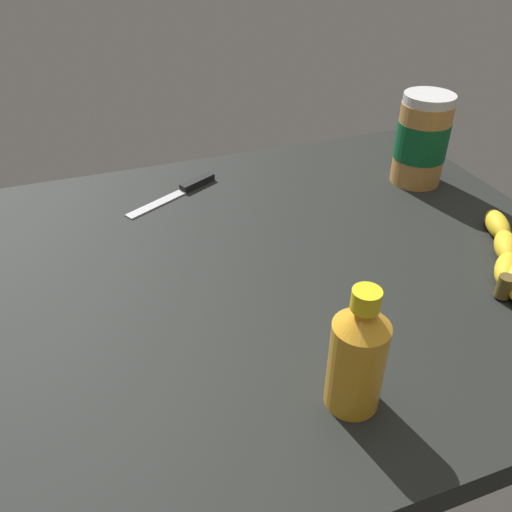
{
  "coord_description": "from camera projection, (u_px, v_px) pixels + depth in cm",
  "views": [
    {
      "loc": [
        23.64,
        55.3,
        42.77
      ],
      "look_at": [
        4.4,
        2.34,
        3.45
      ],
      "focal_mm": 37.0,
      "sensor_mm": 36.0,
      "label": 1
    }
  ],
  "objects": [
    {
      "name": "butter_knife",
      "position": [
        180.0,
        191.0,
        0.9
      ],
      "size": [
        17.06,
        10.28,
        1.2
      ],
      "color": "silver",
      "rests_on": "ground_plane"
    },
    {
      "name": "honey_bottle",
      "position": [
        357.0,
        355.0,
        0.5
      ],
      "size": [
        5.51,
        5.51,
        14.26
      ],
      "color": "gold",
      "rests_on": "ground_plane"
    },
    {
      "name": "peanut_butter_jar",
      "position": [
        422.0,
        140.0,
        0.9
      ],
      "size": [
        8.78,
        8.78,
        15.55
      ],
      "color": "#BF8442",
      "rests_on": "ground_plane"
    },
    {
      "name": "ground_plane",
      "position": [
        279.0,
        272.0,
        0.75
      ],
      "size": [
        86.68,
        73.49,
        3.72
      ],
      "primitive_type": "cube",
      "color": "black"
    }
  ]
}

